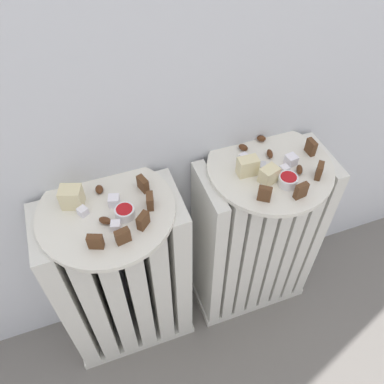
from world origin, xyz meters
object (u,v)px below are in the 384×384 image
radiator_left (124,281)px  plate_right (270,167)px  fork (262,174)px  jam_bowl_left (125,212)px  radiator_right (255,241)px  plate_left (106,211)px  jam_bowl_right (288,180)px

radiator_left → plate_right: (0.41, -0.00, 0.31)m
radiator_left → fork: (0.37, -0.02, 0.32)m
plate_right → jam_bowl_left: (-0.37, -0.03, 0.02)m
plate_right → fork: bearing=-147.2°
radiator_right → jam_bowl_left: jam_bowl_left is taller
radiator_left → radiator_right: 0.41m
radiator_left → plate_left: bearing=-45.0°
jam_bowl_left → fork: bearing=2.1°
radiator_right → plate_left: (-0.41, -0.00, 0.31)m
radiator_left → plate_left: (0.00, -0.00, 0.31)m
plate_left → jam_bowl_left: 0.05m
radiator_right → plate_left: plate_left is taller
radiator_right → fork: size_ratio=5.85×
plate_right → jam_bowl_right: jam_bowl_right is taller
radiator_right → plate_right: size_ratio=1.95×
radiator_left → fork: bearing=-3.2°
plate_left → jam_bowl_left: jam_bowl_left is taller
jam_bowl_right → fork: (-0.04, 0.05, -0.01)m
jam_bowl_right → plate_left: bearing=170.6°
plate_right → jam_bowl_left: bearing=-174.9°
plate_left → jam_bowl_left: bearing=-41.8°
plate_right → jam_bowl_right: (0.01, -0.07, 0.02)m
plate_right → jam_bowl_left: jam_bowl_left is taller
plate_right → fork: fork is taller
plate_right → jam_bowl_left: size_ratio=7.19×
plate_left → jam_bowl_right: (0.41, -0.07, 0.02)m
jam_bowl_left → fork: (0.34, 0.01, -0.01)m
radiator_left → fork: 0.49m
radiator_left → plate_left: plate_left is taller
plate_left → jam_bowl_right: size_ratio=6.78×
radiator_left → plate_left: 0.31m
jam_bowl_right → radiator_left: bearing=170.6°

